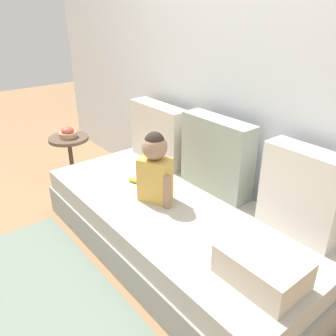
{
  "coord_description": "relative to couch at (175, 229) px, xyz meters",
  "views": [
    {
      "loc": [
        1.51,
        -1.27,
        1.6
      ],
      "look_at": [
        -0.08,
        0.0,
        0.63
      ],
      "focal_mm": 37.0,
      "sensor_mm": 36.0,
      "label": 1
    }
  ],
  "objects": [
    {
      "name": "ground_plane",
      "position": [
        0.0,
        0.0,
        -0.19
      ],
      "size": [
        12.0,
        12.0,
        0.0
      ],
      "primitive_type": "plane",
      "color": "#93704C"
    },
    {
      "name": "back_wall",
      "position": [
        0.0,
        0.6,
        1.08
      ],
      "size": [
        5.34,
        0.1,
        2.54
      ],
      "primitive_type": "cube",
      "color": "silver",
      "rests_on": "ground"
    },
    {
      "name": "couch",
      "position": [
        0.0,
        0.0,
        0.0
      ],
      "size": [
        2.14,
        0.94,
        0.38
      ],
      "color": "#9C978F",
      "rests_on": "ground"
    },
    {
      "name": "throw_pillow_left",
      "position": [
        -0.66,
        0.37,
        0.43
      ],
      "size": [
        0.59,
        0.16,
        0.48
      ],
      "primitive_type": "cube",
      "color": "beige",
      "rests_on": "couch"
    },
    {
      "name": "throw_pillow_center",
      "position": [
        0.0,
        0.37,
        0.46
      ],
      "size": [
        0.56,
        0.16,
        0.53
      ],
      "primitive_type": "cube",
      "color": "#99A393",
      "rests_on": "couch"
    },
    {
      "name": "throw_pillow_right",
      "position": [
        0.66,
        0.37,
        0.45
      ],
      "size": [
        0.46,
        0.16,
        0.52
      ],
      "primitive_type": "cube",
      "color": "silver",
      "rests_on": "couch"
    },
    {
      "name": "toddler",
      "position": [
        -0.15,
        -0.05,
        0.44
      ],
      "size": [
        0.32,
        0.22,
        0.49
      ],
      "color": "gold",
      "rests_on": "couch"
    },
    {
      "name": "banana",
      "position": [
        -0.42,
        -0.02,
        0.21
      ],
      "size": [
        0.17,
        0.12,
        0.04
      ],
      "primitive_type": "ellipsoid",
      "rotation": [
        0.0,
        0.0,
        0.48
      ],
      "color": "yellow",
      "rests_on": "couch"
    },
    {
      "name": "folded_blanket",
      "position": [
        0.79,
        -0.12,
        0.27
      ],
      "size": [
        0.4,
        0.28,
        0.16
      ],
      "primitive_type": "cube",
      "color": "beige",
      "rests_on": "couch"
    },
    {
      "name": "side_table",
      "position": [
        -1.45,
        -0.1,
        0.17
      ],
      "size": [
        0.37,
        0.37,
        0.47
      ],
      "color": "brown",
      "rests_on": "ground"
    },
    {
      "name": "fruit_bowl",
      "position": [
        -1.45,
        -0.1,
        0.32
      ],
      "size": [
        0.17,
        0.17,
        0.1
      ],
      "color": "tan",
      "rests_on": "side_table"
    },
    {
      "name": "floor_rug",
      "position": [
        0.0,
        -1.02,
        -0.18
      ],
      "size": [
        1.92,
        1.0,
        0.01
      ],
      "primitive_type": "cube",
      "color": "slate",
      "rests_on": "ground"
    }
  ]
}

